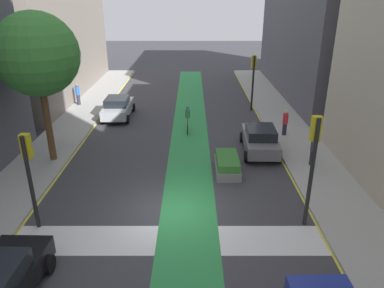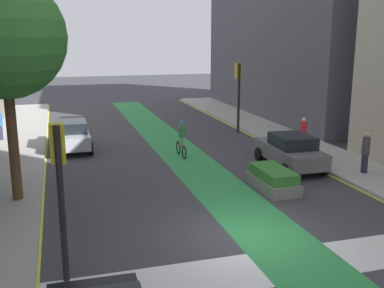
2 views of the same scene
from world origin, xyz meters
name	(u,v)px [view 1 (image 1 of 2)]	position (x,y,z in m)	size (l,w,h in m)	color
ground_plane	(170,211)	(0.00, 0.00, 0.00)	(120.00, 120.00, 0.00)	#38383D
bike_lane_paint	(187,211)	(0.76, 0.00, 0.00)	(2.40, 60.00, 0.01)	#2D8C47
crosswalk_band	(167,240)	(0.00, -2.00, 0.00)	(12.00, 1.80, 0.01)	silver
curb_stripe_left	(31,211)	(-6.00, 0.00, 0.01)	(0.16, 60.00, 0.01)	yellow
sidewalk_right	(343,209)	(7.50, 0.00, 0.07)	(3.00, 60.00, 0.15)	#9E9E99
curb_stripe_right	(308,211)	(6.00, 0.00, 0.01)	(0.16, 60.00, 0.01)	yellow
traffic_signal_near_right	(312,151)	(5.50, -0.82, 3.17)	(0.35, 0.52, 4.54)	black
traffic_signal_near_left	(27,164)	(-5.27, -1.00, 2.76)	(0.35, 0.52, 3.91)	black
traffic_signal_far_right	(252,72)	(5.65, 14.65, 3.02)	(0.35, 0.52, 4.31)	black
car_grey_right_far	(259,139)	(4.88, 6.32, 0.80)	(2.16, 4.27, 1.57)	slate
car_silver_left_far	(117,107)	(-4.65, 12.77, 0.80)	(2.03, 4.20, 1.57)	#B2B7BF
cyclist_in_lane	(186,118)	(0.61, 9.61, 0.97)	(0.32, 1.73, 1.86)	black
pedestrian_sidewalk_right_a	(312,149)	(7.35, 4.25, 1.07)	(0.34, 0.34, 1.79)	#262638
pedestrian_sidewalk_left_a	(76,94)	(-8.46, 15.65, 1.06)	(0.34, 0.34, 1.78)	#262638
pedestrian_sidewalk_right_b	(284,122)	(6.91, 8.73, 1.01)	(0.34, 0.34, 1.68)	#262638
street_tree_near	(35,55)	(-6.81, 5.01, 5.85)	(4.20, 4.20, 7.83)	brown
median_planter	(226,164)	(2.76, 3.76, 0.40)	(1.24, 2.58, 0.85)	slate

